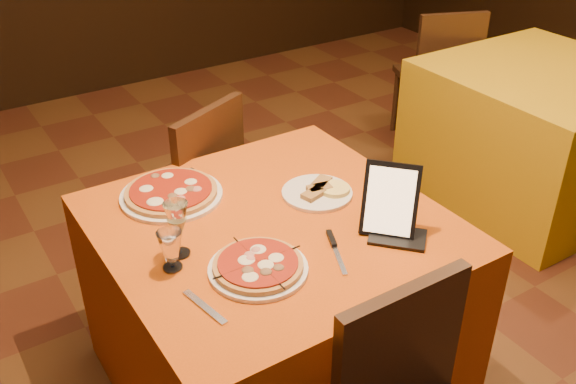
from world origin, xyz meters
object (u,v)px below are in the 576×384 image
chair_side_far (434,76)px  pizza_far (171,193)px  main_table (274,307)px  side_table (537,134)px  tablet (390,200)px  water_glass (171,250)px  pizza_near (258,267)px  wine_glass (178,229)px  chair_main_far (180,193)px

chair_side_far → pizza_far: 2.42m
main_table → chair_side_far: 2.36m
side_table → tablet: 1.90m
side_table → water_glass: 2.47m
chair_side_far → pizza_far: (-2.21, -0.93, 0.31)m
side_table → pizza_far: (-2.21, -0.11, 0.39)m
pizza_near → water_glass: size_ratio=2.32×
side_table → water_glass: (-2.38, -0.49, 0.44)m
chair_side_far → water_glass: 2.74m
pizza_far → water_glass: water_glass is taller
main_table → pizza_near: 0.47m
pizza_near → chair_side_far: bearing=34.0°
main_table → wine_glass: bearing=-179.8°
water_glass → chair_side_far: bearing=28.9°
side_table → wine_glass: wine_glass is taller
pizza_far → tablet: 0.78m
main_table → tablet: (0.29, -0.25, 0.49)m
main_table → chair_main_far: bearing=90.0°
main_table → side_table: bearing=12.3°
water_glass → tablet: size_ratio=0.53×
main_table → wine_glass: wine_glass is taller
side_table → chair_main_far: 2.03m
side_table → pizza_far: pizza_far is taller
chair_side_far → pizza_near: bearing=56.1°
side_table → chair_main_far: (-1.99, 0.36, 0.08)m
tablet → main_table: bearing=-173.6°
chair_main_far → pizza_near: 1.06m
main_table → wine_glass: 0.58m
chair_side_far → pizza_far: bearing=44.9°
wine_glass → water_glass: bearing=-133.3°
water_glass → tablet: 0.70m
wine_glass → chair_main_far: bearing=67.2°
wine_glass → water_glass: 0.08m
pizza_far → tablet: bearing=-48.8°
pizza_far → water_glass: (-0.16, -0.38, 0.05)m
wine_glass → tablet: size_ratio=0.78×
main_table → tablet: size_ratio=4.51×
chair_side_far → wine_glass: bearing=50.5°
chair_main_far → tablet: tablet is taller
chair_main_far → pizza_near: bearing=55.4°
main_table → pizza_near: pizza_near is taller
chair_side_far → pizza_near: chair_side_far is taller
chair_main_far → chair_side_far: size_ratio=1.00×
wine_glass → side_table: bearing=10.6°
chair_side_far → pizza_near: size_ratio=3.02×
water_glass → pizza_far: bearing=66.6°
chair_side_far → water_glass: size_ratio=7.00×
main_table → side_table: same height
main_table → chair_side_far: (1.99, 1.26, 0.08)m
chair_main_far → tablet: (0.29, -1.05, 0.41)m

